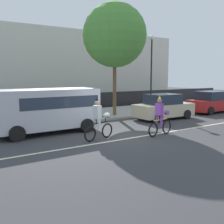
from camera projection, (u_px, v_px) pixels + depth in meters
The scene contains 12 objects.
ground_plane at pixel (117, 137), 12.17m from camera, with size 80.00×80.00×0.00m, color #38383A.
road_centre_line at pixel (124, 139), 11.76m from camera, with size 36.00×0.14×0.01m, color beige.
sidewalk_curb at pixel (63, 117), 17.55m from camera, with size 60.00×5.00×0.15m, color #9E9B93.
fence_line at pixel (48, 104), 19.86m from camera, with size 40.00×0.08×1.40m, color black.
building_backdrop at pixel (49, 68), 28.35m from camera, with size 28.00×8.00×7.33m, color beige.
parade_cyclist_zebra at pixel (99, 121), 11.60m from camera, with size 1.69×0.58×1.92m.
parade_cyclist_purple at pixel (161, 118), 12.44m from camera, with size 1.71×0.53×1.92m.
parked_van_silver at pixel (48, 107), 12.97m from camera, with size 5.00×2.22×2.18m.
parked_car_beige at pixel (163, 107), 17.18m from camera, with size 4.10×1.92×1.64m.
parked_car_red at pixel (212, 102), 20.20m from camera, with size 4.10×1.92×1.64m.
street_lamp_post at pixel (151, 61), 20.98m from camera, with size 0.36×0.36×5.86m.
street_tree_near_lamp at pixel (115, 35), 17.26m from camera, with size 4.23×4.23×7.44m.
Camera 1 is at (-6.73, -9.81, 2.85)m, focal length 42.00 mm.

